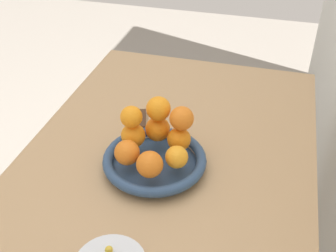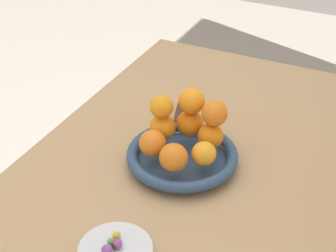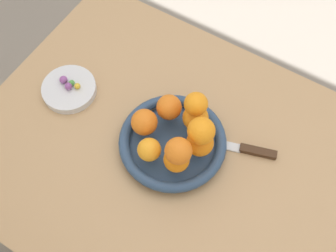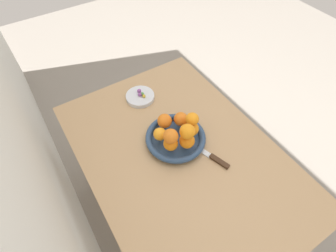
% 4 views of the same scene
% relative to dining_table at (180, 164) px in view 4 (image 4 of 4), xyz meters
% --- Properties ---
extents(ground_plane, '(6.00, 6.00, 0.00)m').
position_rel_dining_table_xyz_m(ground_plane, '(0.00, 0.00, -0.65)').
color(ground_plane, gray).
extents(dining_table, '(1.10, 0.76, 0.74)m').
position_rel_dining_table_xyz_m(dining_table, '(0.00, 0.00, 0.00)').
color(dining_table, tan).
rests_on(dining_table, ground_plane).
extents(fruit_bowl, '(0.26, 0.26, 0.04)m').
position_rel_dining_table_xyz_m(fruit_bowl, '(0.07, -0.02, 0.11)').
color(fruit_bowl, navy).
rests_on(fruit_bowl, dining_table).
extents(candy_dish, '(0.14, 0.14, 0.02)m').
position_rel_dining_table_xyz_m(candy_dish, '(0.38, -0.01, 0.10)').
color(candy_dish, silver).
rests_on(candy_dish, dining_table).
extents(orange_0, '(0.06, 0.06, 0.06)m').
position_rel_dining_table_xyz_m(orange_0, '(0.11, -0.07, 0.16)').
color(orange_0, orange).
rests_on(orange_0, fruit_bowl).
extents(orange_1, '(0.06, 0.06, 0.06)m').
position_rel_dining_table_xyz_m(orange_1, '(0.14, -0.01, 0.16)').
color(orange_1, orange).
rests_on(orange_1, fruit_bowl).
extents(orange_2, '(0.06, 0.06, 0.06)m').
position_rel_dining_table_xyz_m(orange_2, '(0.09, 0.04, 0.16)').
color(orange_2, orange).
rests_on(orange_2, fruit_bowl).
extents(orange_3, '(0.06, 0.06, 0.06)m').
position_rel_dining_table_xyz_m(orange_3, '(0.02, 0.03, 0.16)').
color(orange_3, orange).
rests_on(orange_3, fruit_bowl).
extents(orange_4, '(0.06, 0.06, 0.06)m').
position_rel_dining_table_xyz_m(orange_4, '(-0.00, -0.03, 0.16)').
color(orange_4, orange).
rests_on(orange_4, fruit_bowl).
extents(orange_5, '(0.06, 0.06, 0.06)m').
position_rel_dining_table_xyz_m(orange_5, '(0.04, -0.08, 0.16)').
color(orange_5, orange).
rests_on(orange_5, fruit_bowl).
extents(orange_6, '(0.06, 0.06, 0.06)m').
position_rel_dining_table_xyz_m(orange_6, '(0.02, 0.04, 0.22)').
color(orange_6, orange).
rests_on(orange_6, orange_3).
extents(orange_7, '(0.06, 0.06, 0.06)m').
position_rel_dining_table_xyz_m(orange_7, '(0.04, -0.08, 0.22)').
color(orange_7, orange).
rests_on(orange_7, orange_5).
extents(orange_8, '(0.06, 0.06, 0.06)m').
position_rel_dining_table_xyz_m(orange_8, '(-0.00, -0.03, 0.22)').
color(orange_8, orange).
rests_on(orange_8, orange_4).
extents(candy_ball_0, '(0.02, 0.02, 0.02)m').
position_rel_dining_table_xyz_m(candy_ball_0, '(0.38, -0.01, 0.12)').
color(candy_ball_0, '#8C4C99').
rests_on(candy_ball_0, candy_dish).
extents(candy_ball_1, '(0.02, 0.02, 0.02)m').
position_rel_dining_table_xyz_m(candy_ball_1, '(0.36, -0.02, 0.12)').
color(candy_ball_1, gold).
rests_on(candy_ball_1, candy_dish).
extents(candy_ball_2, '(0.02, 0.02, 0.02)m').
position_rel_dining_table_xyz_m(candy_ball_2, '(0.40, -0.02, 0.12)').
color(candy_ball_2, '#8C4C99').
rests_on(candy_ball_2, candy_dish).
extents(candy_ball_3, '(0.02, 0.02, 0.02)m').
position_rel_dining_table_xyz_m(candy_ball_3, '(0.38, -0.03, 0.12)').
color(candy_ball_3, '#4C9947').
rests_on(candy_ball_3, candy_dish).
extents(candy_ball_4, '(0.01, 0.01, 0.01)m').
position_rel_dining_table_xyz_m(candy_ball_4, '(0.38, -0.01, 0.12)').
color(candy_ball_4, '#472819').
rests_on(candy_ball_4, candy_dish).
extents(knife, '(0.25, 0.10, 0.01)m').
position_rel_dining_table_xyz_m(knife, '(-0.06, -0.09, 0.09)').
color(knife, '#3F2819').
rests_on(knife, dining_table).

